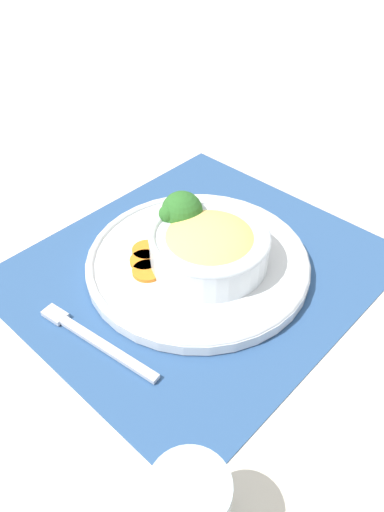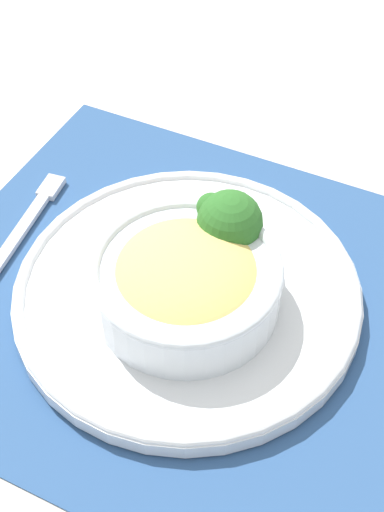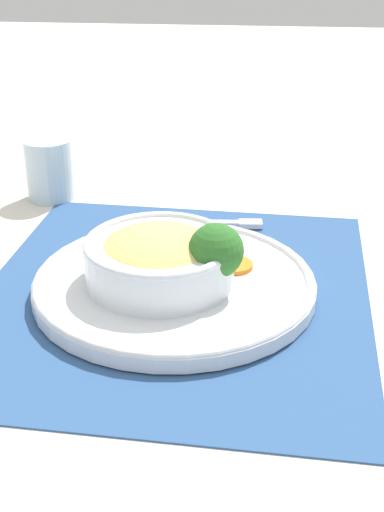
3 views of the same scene
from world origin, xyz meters
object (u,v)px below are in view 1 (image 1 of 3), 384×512
at_px(water_glass, 190,511).
at_px(fork, 86,334).
at_px(bowl, 209,245).
at_px(broccoli_floret, 182,212).

distance_m(water_glass, fork, 0.26).
xyz_separation_m(bowl, broccoli_floret, (0.02, 0.06, 0.02)).
height_order(bowl, broccoli_floret, broccoli_floret).
bearing_deg(water_glass, bowl, 36.18).
bearing_deg(bowl, water_glass, -143.82).
bearing_deg(fork, water_glass, -113.96).
relative_size(bowl, fork, 0.92).
xyz_separation_m(broccoli_floret, water_glass, (-0.30, -0.27, -0.03)).
bearing_deg(bowl, fork, 168.25).
distance_m(bowl, broccoli_floret, 0.07).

